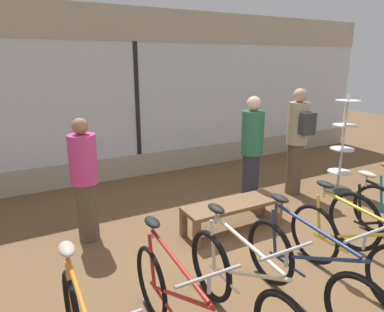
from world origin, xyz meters
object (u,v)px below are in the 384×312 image
Objects in this scene: bicycle_center at (308,275)px; accessory_rack at (342,153)px; customer_mid_floor at (252,150)px; bicycle_center_left at (242,292)px; bicycle_center_right at (351,251)px; customer_by_window at (85,179)px; customer_near_rack at (297,138)px; display_bench at (233,208)px.

accessory_rack reaches higher than bicycle_center.
bicycle_center is at bearing -115.68° from customer_mid_floor.
bicycle_center_left is at bearing -129.39° from customer_mid_floor.
bicycle_center is 1.02× the size of accessory_rack.
customer_by_window is (-2.15, 2.25, 0.45)m from bicycle_center_right.
customer_near_rack is (-0.80, 0.29, 0.29)m from accessory_rack.
bicycle_center_left is 1.08× the size of customer_by_window.
customer_by_window reaches higher than bicycle_center_left.
customer_near_rack is at bearing 38.27° from bicycle_center_left.
bicycle_center is 1.03× the size of bicycle_center_right.
customer_by_window is (-1.46, 2.32, 0.45)m from bicycle_center.
customer_mid_floor is at bearing 37.92° from display_bench.
accessory_rack is (3.52, 1.86, 0.32)m from bicycle_center_left.
customer_near_rack is 1.14× the size of customer_by_window.
bicycle_center is at bearing -101.06° from display_bench.
display_bench is at bearing -142.08° from customer_mid_floor.
bicycle_center is 1.24× the size of display_bench.
accessory_rack is at bearing -19.71° from customer_near_rack.
customer_near_rack reaches higher than bicycle_center_right.
accessory_rack reaches higher than bicycle_center_right.
bicycle_center_left is at bearing 179.27° from bicycle_center_right.
bicycle_center_right is 1.21× the size of display_bench.
customer_by_window reaches higher than display_bench.
customer_mid_floor is (-1.00, -0.04, -0.07)m from customer_near_rack.
bicycle_center_right is 1.59m from display_bench.
bicycle_center is at bearing -145.56° from accessory_rack.
bicycle_center_right is (1.36, -0.02, 0.00)m from bicycle_center_left.
accessory_rack is at bearing 40.99° from bicycle_center_right.
bicycle_center_right is 2.88m from accessory_rack.
customer_mid_floor is at bearing 64.32° from bicycle_center.
customer_near_rack is (2.72, 2.15, 0.61)m from bicycle_center_left.
accessory_rack is at bearing -7.71° from customer_mid_floor.
bicycle_center is 0.99× the size of customer_mid_floor.
bicycle_center_left is at bearing -152.15° from accessory_rack.
bicycle_center_left is at bearing -122.88° from display_bench.
bicycle_center_left is 4.00m from accessory_rack.
bicycle_center_right is at bearing 6.37° from bicycle_center.
bicycle_center_left is 3.52m from customer_near_rack.
customer_mid_floor is (0.37, 2.12, 0.53)m from bicycle_center_right.
bicycle_center_left reaches higher than bicycle_center.
display_bench is 0.77× the size of customer_near_rack.
customer_mid_floor reaches higher than bicycle_center_right.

